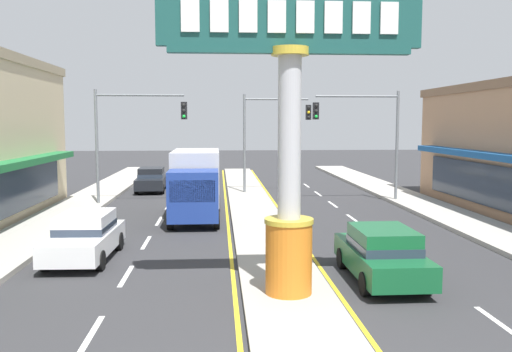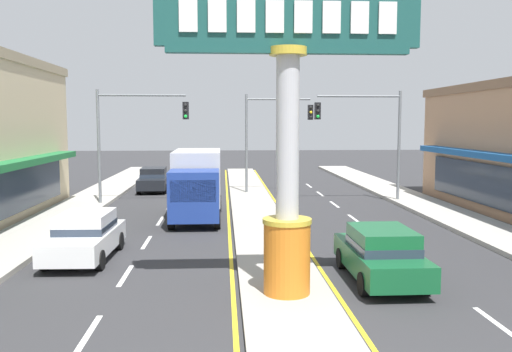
{
  "view_description": "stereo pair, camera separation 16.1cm",
  "coord_description": "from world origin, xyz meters",
  "px_view_note": "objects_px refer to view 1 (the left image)",
  "views": [
    {
      "loc": [
        -1.76,
        -6.39,
        4.47
      ],
      "look_at": [
        -0.45,
        12.32,
        2.6
      ],
      "focal_mm": 37.77,
      "sensor_mm": 36.0,
      "label": 1
    },
    {
      "loc": [
        -1.6,
        -6.4,
        4.47
      ],
      "look_at": [
        -0.45,
        12.32,
        2.6
      ],
      "focal_mm": 37.77,
      "sensor_mm": 36.0,
      "label": 2
    }
  ],
  "objects_px": {
    "district_sign": "(289,134)",
    "sedan_near_right_lane": "(85,236)",
    "sedan_near_left_lane": "(382,253)",
    "sedan_mid_left_lane": "(151,179)",
    "traffic_light_left_side": "(130,127)",
    "traffic_light_right_side": "(366,126)",
    "traffic_light_median_far": "(269,127)",
    "box_truck_far_right_lane": "(196,182)"
  },
  "relations": [
    {
      "from": "traffic_light_median_far",
      "to": "sedan_near_right_lane",
      "type": "bearing_deg",
      "value": -115.54
    },
    {
      "from": "sedan_near_right_lane",
      "to": "box_truck_far_right_lane",
      "type": "height_order",
      "value": "box_truck_far_right_lane"
    },
    {
      "from": "traffic_light_left_side",
      "to": "sedan_near_left_lane",
      "type": "bearing_deg",
      "value": -57.19
    },
    {
      "from": "sedan_near_left_lane",
      "to": "district_sign",
      "type": "bearing_deg",
      "value": -154.53
    },
    {
      "from": "traffic_light_median_far",
      "to": "box_truck_far_right_lane",
      "type": "bearing_deg",
      "value": -117.45
    },
    {
      "from": "traffic_light_left_side",
      "to": "box_truck_far_right_lane",
      "type": "xyz_separation_m",
      "value": [
        3.58,
        -3.72,
        -2.55
      ]
    },
    {
      "from": "traffic_light_left_side",
      "to": "traffic_light_right_side",
      "type": "relative_size",
      "value": 1.0
    },
    {
      "from": "sedan_near_left_lane",
      "to": "traffic_light_median_far",
      "type": "bearing_deg",
      "value": 94.5
    },
    {
      "from": "traffic_light_right_side",
      "to": "box_truck_far_right_lane",
      "type": "xyz_separation_m",
      "value": [
        -9.25,
        -4.09,
        -2.55
      ]
    },
    {
      "from": "sedan_near_right_lane",
      "to": "sedan_near_left_lane",
      "type": "bearing_deg",
      "value": -18.64
    },
    {
      "from": "traffic_light_median_far",
      "to": "sedan_near_left_lane",
      "type": "relative_size",
      "value": 1.44
    },
    {
      "from": "box_truck_far_right_lane",
      "to": "sedan_near_left_lane",
      "type": "distance_m",
      "value": 12.06
    },
    {
      "from": "box_truck_far_right_lane",
      "to": "sedan_near_left_lane",
      "type": "xyz_separation_m",
      "value": [
        5.66,
        -10.61,
        -0.91
      ]
    },
    {
      "from": "traffic_light_right_side",
      "to": "box_truck_far_right_lane",
      "type": "bearing_deg",
      "value": -156.15
    },
    {
      "from": "district_sign",
      "to": "box_truck_far_right_lane",
      "type": "relative_size",
      "value": 1.11
    },
    {
      "from": "traffic_light_left_side",
      "to": "sedan_near_right_lane",
      "type": "relative_size",
      "value": 1.43
    },
    {
      "from": "sedan_near_left_lane",
      "to": "sedan_mid_left_lane",
      "type": "height_order",
      "value": "same"
    },
    {
      "from": "district_sign",
      "to": "traffic_light_left_side",
      "type": "height_order",
      "value": "district_sign"
    },
    {
      "from": "traffic_light_right_side",
      "to": "sedan_near_right_lane",
      "type": "xyz_separation_m",
      "value": [
        -12.54,
        -11.68,
        -3.46
      ]
    },
    {
      "from": "traffic_light_median_far",
      "to": "sedan_near_right_lane",
      "type": "xyz_separation_m",
      "value": [
        -7.48,
        -15.66,
        -3.41
      ]
    },
    {
      "from": "district_sign",
      "to": "traffic_light_median_far",
      "type": "distance_m",
      "value": 20.08
    },
    {
      "from": "district_sign",
      "to": "sedan_near_right_lane",
      "type": "xyz_separation_m",
      "value": [
        -6.13,
        4.37,
        -3.39
      ]
    },
    {
      "from": "district_sign",
      "to": "box_truck_far_right_lane",
      "type": "xyz_separation_m",
      "value": [
        -2.84,
        11.96,
        -2.49
      ]
    },
    {
      "from": "traffic_light_left_side",
      "to": "traffic_light_median_far",
      "type": "distance_m",
      "value": 8.91
    },
    {
      "from": "district_sign",
      "to": "box_truck_far_right_lane",
      "type": "height_order",
      "value": "district_sign"
    },
    {
      "from": "traffic_light_right_side",
      "to": "sedan_near_left_lane",
      "type": "xyz_separation_m",
      "value": [
        -3.59,
        -14.7,
        -3.46
      ]
    },
    {
      "from": "sedan_near_left_lane",
      "to": "traffic_light_left_side",
      "type": "bearing_deg",
      "value": 122.81
    },
    {
      "from": "traffic_light_median_far",
      "to": "box_truck_far_right_lane",
      "type": "xyz_separation_m",
      "value": [
        -4.19,
        -8.07,
        -2.5
      ]
    },
    {
      "from": "sedan_near_right_lane",
      "to": "sedan_mid_left_lane",
      "type": "distance_m",
      "value": 17.55
    },
    {
      "from": "traffic_light_left_side",
      "to": "sedan_mid_left_lane",
      "type": "distance_m",
      "value": 7.14
    },
    {
      "from": "sedan_near_right_lane",
      "to": "sedan_mid_left_lane",
      "type": "xyz_separation_m",
      "value": [
        -0.0,
        17.55,
        0.0
      ]
    },
    {
      "from": "sedan_near_left_lane",
      "to": "sedan_mid_left_lane",
      "type": "relative_size",
      "value": 0.99
    },
    {
      "from": "traffic_light_median_far",
      "to": "sedan_near_right_lane",
      "type": "height_order",
      "value": "traffic_light_median_far"
    },
    {
      "from": "district_sign",
      "to": "sedan_mid_left_lane",
      "type": "xyz_separation_m",
      "value": [
        -6.13,
        21.92,
        -3.39
      ]
    },
    {
      "from": "traffic_light_left_side",
      "to": "sedan_near_left_lane",
      "type": "height_order",
      "value": "traffic_light_left_side"
    },
    {
      "from": "sedan_near_right_lane",
      "to": "traffic_light_left_side",
      "type": "bearing_deg",
      "value": 91.45
    },
    {
      "from": "traffic_light_left_side",
      "to": "traffic_light_right_side",
      "type": "height_order",
      "value": "same"
    },
    {
      "from": "district_sign",
      "to": "sedan_near_right_lane",
      "type": "relative_size",
      "value": 1.77
    },
    {
      "from": "district_sign",
      "to": "sedan_near_right_lane",
      "type": "distance_m",
      "value": 8.25
    },
    {
      "from": "traffic_light_left_side",
      "to": "sedan_mid_left_lane",
      "type": "height_order",
      "value": "traffic_light_left_side"
    },
    {
      "from": "traffic_light_right_side",
      "to": "traffic_light_median_far",
      "type": "height_order",
      "value": "same"
    },
    {
      "from": "district_sign",
      "to": "sedan_mid_left_lane",
      "type": "height_order",
      "value": "district_sign"
    }
  ]
}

